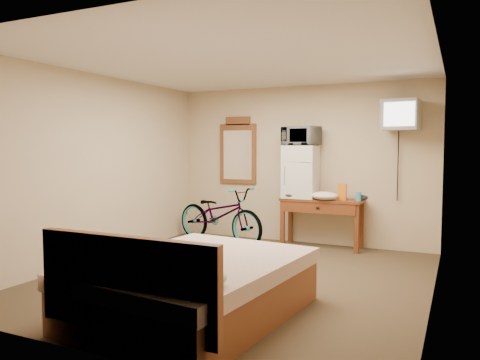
{
  "coord_description": "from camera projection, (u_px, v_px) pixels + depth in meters",
  "views": [
    {
      "loc": [
        2.32,
        -4.88,
        1.53
      ],
      "look_at": [
        -0.23,
        0.53,
        1.11
      ],
      "focal_mm": 35.0,
      "sensor_mm": 36.0,
      "label": 1
    }
  ],
  "objects": [
    {
      "name": "room",
      "position": [
        239.0,
        171.0,
        5.41
      ],
      "size": [
        4.6,
        4.64,
        2.5
      ],
      "color": "#3D2F1E",
      "rests_on": "ground"
    },
    {
      "name": "desk",
      "position": [
        321.0,
        208.0,
        7.07
      ],
      "size": [
        1.24,
        0.49,
        0.75
      ],
      "color": "#622C15",
      "rests_on": "floor"
    },
    {
      "name": "mini_fridge",
      "position": [
        301.0,
        172.0,
        7.22
      ],
      "size": [
        0.51,
        0.49,
        0.8
      ],
      "color": "silver",
      "rests_on": "desk"
    },
    {
      "name": "microwave",
      "position": [
        301.0,
        136.0,
        7.18
      ],
      "size": [
        0.6,
        0.48,
        0.29
      ],
      "primitive_type": "imported",
      "rotation": [
        0.0,
        0.0,
        -0.25
      ],
      "color": "silver",
      "rests_on": "mini_fridge"
    },
    {
      "name": "snack_bag",
      "position": [
        342.0,
        192.0,
        6.89
      ],
      "size": [
        0.12,
        0.07,
        0.24
      ],
      "primitive_type": "cube",
      "rotation": [
        0.0,
        0.0,
        -0.01
      ],
      "color": "orange",
      "rests_on": "desk"
    },
    {
      "name": "blue_cup",
      "position": [
        359.0,
        196.0,
        6.8
      ],
      "size": [
        0.07,
        0.07,
        0.13
      ],
      "primitive_type": "cylinder",
      "color": "#398DC4",
      "rests_on": "desk"
    },
    {
      "name": "cloth_cream",
      "position": [
        325.0,
        196.0,
        6.91
      ],
      "size": [
        0.4,
        0.31,
        0.12
      ],
      "primitive_type": "ellipsoid",
      "color": "white",
      "rests_on": "desk"
    },
    {
      "name": "cloth_dark_a",
      "position": [
        290.0,
        195.0,
        7.15
      ],
      "size": [
        0.26,
        0.19,
        0.1
      ],
      "primitive_type": "ellipsoid",
      "color": "black",
      "rests_on": "desk"
    },
    {
      "name": "cloth_dark_b",
      "position": [
        362.0,
        198.0,
        6.86
      ],
      "size": [
        0.18,
        0.14,
        0.08
      ],
      "primitive_type": "ellipsoid",
      "color": "black",
      "rests_on": "desk"
    },
    {
      "name": "crt_television",
      "position": [
        401.0,
        115.0,
        6.52
      ],
      "size": [
        0.52,
        0.6,
        0.43
      ],
      "color": "black",
      "rests_on": "room"
    },
    {
      "name": "wall_mirror",
      "position": [
        238.0,
        151.0,
        7.91
      ],
      "size": [
        0.66,
        0.04,
        1.13
      ],
      "color": "brown",
      "rests_on": "room"
    },
    {
      "name": "bicycle",
      "position": [
        220.0,
        215.0,
        7.47
      ],
      "size": [
        1.82,
        1.01,
        0.91
      ],
      "primitive_type": "imported",
      "rotation": [
        0.0,
        0.0,
        1.32
      ],
      "color": "black",
      "rests_on": "floor"
    },
    {
      "name": "bed",
      "position": [
        191.0,
        286.0,
        4.16
      ],
      "size": [
        1.77,
        2.23,
        0.9
      ],
      "color": "brown",
      "rests_on": "floor"
    }
  ]
}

